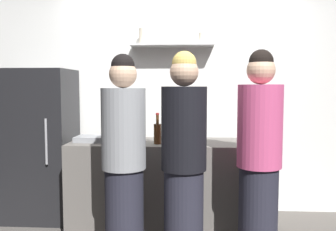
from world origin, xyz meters
TOP-DOWN VIEW (x-y plane):
  - back_wall_assembly at (-0.00, 1.25)m, footprint 4.80×0.32m
  - refrigerator at (-1.46, 0.85)m, footprint 0.67×0.61m
  - counter at (-0.09, 0.54)m, footprint 1.85×0.61m
  - baking_pan at (-0.80, 0.51)m, footprint 0.34×0.24m
  - utensil_holder at (0.08, 0.43)m, footprint 0.10×0.10m
  - wine_bottle_amber_glass at (-0.17, 0.40)m, footprint 0.07×0.07m
  - wine_bottle_green_glass at (-0.40, 0.47)m, footprint 0.08×0.08m
  - water_bottle_plastic at (0.03, 0.70)m, footprint 0.09×0.09m
  - person_grey_hoodie at (-0.38, -0.13)m, footprint 0.34×0.34m
  - person_blonde at (0.08, -0.17)m, footprint 0.34×0.34m
  - person_pink_top at (0.65, -0.08)m, footprint 0.34×0.34m

SIDE VIEW (x-z plane):
  - counter at x=-0.09m, z-range 0.00..0.89m
  - refrigerator at x=-1.46m, z-range 0.00..1.59m
  - person_grey_hoodie at x=-0.38m, z-range -0.01..1.65m
  - person_blonde at x=0.08m, z-range -0.01..1.66m
  - person_pink_top at x=0.65m, z-range -0.01..1.68m
  - baking_pan at x=-0.80m, z-range 0.89..0.94m
  - utensil_holder at x=0.08m, z-range 0.83..1.05m
  - water_bottle_plastic at x=0.03m, z-range 0.87..1.08m
  - wine_bottle_amber_glass at x=-0.17m, z-range 0.85..1.13m
  - wine_bottle_green_glass at x=-0.40m, z-range 0.84..1.15m
  - back_wall_assembly at x=0.00m, z-range 0.00..2.60m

